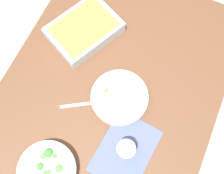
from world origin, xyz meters
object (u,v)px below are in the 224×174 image
at_px(broccoli_bowl, 47,170).
at_px(spoon_by_stew, 87,104).
at_px(baking_dish, 84,29).
at_px(drink_cup, 126,150).
at_px(stew_bowl, 119,98).

xyz_separation_m(broccoli_bowl, spoon_by_stew, (0.30, -0.02, -0.03)).
height_order(broccoli_bowl, baking_dish, broccoli_bowl).
height_order(drink_cup, spoon_by_stew, drink_cup).
bearing_deg(broccoli_bowl, stew_bowl, -19.95).
bearing_deg(baking_dish, spoon_by_stew, -152.26).
xyz_separation_m(baking_dish, drink_cup, (-0.41, -0.38, 0.00)).
relative_size(stew_bowl, spoon_by_stew, 1.48).
bearing_deg(stew_bowl, spoon_by_stew, 121.42).
bearing_deg(stew_bowl, broccoli_bowl, 160.05).
distance_m(drink_cup, spoon_by_stew, 0.25).
distance_m(broccoli_bowl, spoon_by_stew, 0.30).
xyz_separation_m(drink_cup, spoon_by_stew, (0.11, 0.22, -0.03)).
bearing_deg(broccoli_bowl, drink_cup, -51.83).
distance_m(stew_bowl, drink_cup, 0.21).
height_order(broccoli_bowl, drink_cup, drink_cup).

